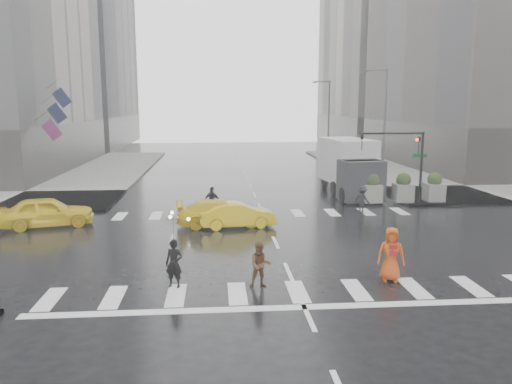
{
  "coord_description": "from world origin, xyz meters",
  "views": [
    {
      "loc": [
        -2.66,
        -21.58,
        6.14
      ],
      "look_at": [
        -0.72,
        2.0,
        1.97
      ],
      "focal_mm": 35.0,
      "sensor_mm": 36.0,
      "label": 1
    }
  ],
  "objects": [
    {
      "name": "pedestrian_orange",
      "position": [
        3.44,
        -5.2,
        0.96
      ],
      "size": [
        1.05,
        0.79,
        1.92
      ],
      "rotation": [
        0.0,
        0.0,
        -0.21
      ],
      "color": "#C7470E",
      "rests_on": "ground"
    },
    {
      "name": "building_nw_far",
      "position": [
        -29.0,
        56.0,
        20.19
      ],
      "size": [
        26.05,
        26.05,
        44.0
      ],
      "color": "#5E5A56",
      "rests_on": "ground"
    },
    {
      "name": "ground",
      "position": [
        0.0,
        0.0,
        0.0
      ],
      "size": [
        120.0,
        120.0,
        0.0
      ],
      "primitive_type": "plane",
      "color": "black",
      "rests_on": "ground"
    },
    {
      "name": "taxi_mid",
      "position": [
        -1.6,
        3.01,
        0.63
      ],
      "size": [
        3.98,
        1.84,
        1.26
      ],
      "primitive_type": "imported",
      "rotation": [
        0.0,
        0.0,
        1.71
      ],
      "color": "#DEBC0B",
      "rests_on": "ground"
    },
    {
      "name": "planter_east",
      "position": [
        11.0,
        8.2,
        0.98
      ],
      "size": [
        1.1,
        1.1,
        1.8
      ],
      "color": "gray",
      "rests_on": "ground"
    },
    {
      "name": "street_lamp_near",
      "position": [
        10.87,
        18.0,
        4.95
      ],
      "size": [
        2.15,
        0.22,
        9.0
      ],
      "color": "#59595B",
      "rests_on": "ground"
    },
    {
      "name": "pedestrian_brown",
      "position": [
        -1.19,
        -5.46,
        0.78
      ],
      "size": [
        0.76,
        0.6,
        1.56
      ],
      "primitive_type": "imported",
      "rotation": [
        0.0,
        0.0,
        -0.01
      ],
      "color": "#4F2F1C",
      "rests_on": "ground"
    },
    {
      "name": "street_lamp_far",
      "position": [
        10.87,
        38.0,
        4.95
      ],
      "size": [
        2.15,
        0.22,
        9.0
      ],
      "color": "#59595B",
      "rests_on": "ground"
    },
    {
      "name": "planter_west",
      "position": [
        7.0,
        8.2,
        0.98
      ],
      "size": [
        1.1,
        1.1,
        1.8
      ],
      "color": "gray",
      "rests_on": "ground"
    },
    {
      "name": "pedestrian_far_b",
      "position": [
        5.7,
        5.81,
        0.77
      ],
      "size": [
        1.08,
        1.12,
        1.55
      ],
      "primitive_type": "imported",
      "rotation": [
        0.0,
        0.0,
        2.29
      ],
      "color": "black",
      "rests_on": "ground"
    },
    {
      "name": "traffic_signal_pole",
      "position": [
        9.01,
        8.01,
        3.22
      ],
      "size": [
        4.45,
        0.42,
        4.5
      ],
      "color": "black",
      "rests_on": "ground"
    },
    {
      "name": "taxi_rear",
      "position": [
        -2.38,
        3.34,
        0.66
      ],
      "size": [
        4.1,
        2.02,
        1.32
      ],
      "primitive_type": "imported",
      "rotation": [
        0.0,
        0.0,
        1.61
      ],
      "color": "#DEBC0B",
      "rests_on": "ground"
    },
    {
      "name": "sidewalk_ne",
      "position": [
        19.5,
        17.5,
        0.07
      ],
      "size": [
        35.0,
        35.0,
        0.15
      ],
      "primitive_type": "cube",
      "color": "gray",
      "rests_on": "ground"
    },
    {
      "name": "taxi_front",
      "position": [
        -11.21,
        3.9,
        0.77
      ],
      "size": [
        4.84,
        3.0,
        1.54
      ],
      "primitive_type": "imported",
      "rotation": [
        0.0,
        0.0,
        1.85
      ],
      "color": "#DEBC0B",
      "rests_on": "ground"
    },
    {
      "name": "flag_cluster",
      "position": [
        -15.08,
        18.5,
        5.64
      ],
      "size": [
        2.87,
        3.06,
        4.69
      ],
      "color": "#59595B",
      "rests_on": "ground"
    },
    {
      "name": "road_markings",
      "position": [
        0.0,
        0.0,
        0.01
      ],
      "size": [
        18.0,
        48.0,
        0.01
      ],
      "primitive_type": null,
      "color": "silver",
      "rests_on": "ground"
    },
    {
      "name": "pedestrian_black",
      "position": [
        -4.1,
        -5.24,
        1.61
      ],
      "size": [
        1.2,
        1.21,
        2.43
      ],
      "rotation": [
        0.0,
        0.0,
        -0.29
      ],
      "color": "black",
      "rests_on": "ground"
    },
    {
      "name": "pedestrian_far_a",
      "position": [
        -2.86,
        5.67,
        0.82
      ],
      "size": [
        1.12,
        0.92,
        1.65
      ],
      "primitive_type": "imported",
      "rotation": [
        0.0,
        0.0,
        2.74
      ],
      "color": "black",
      "rests_on": "ground"
    },
    {
      "name": "building_ne_far",
      "position": [
        29.0,
        56.0,
        16.27
      ],
      "size": [
        26.05,
        26.05,
        36.0
      ],
      "color": "#ABA695",
      "rests_on": "ground"
    },
    {
      "name": "planter_mid",
      "position": [
        9.0,
        8.2,
        0.98
      ],
      "size": [
        1.1,
        1.1,
        1.8
      ],
      "color": "gray",
      "rests_on": "ground"
    },
    {
      "name": "box_truck",
      "position": [
        6.53,
        11.58,
        2.01
      ],
      "size": [
        2.66,
        7.1,
        3.77
      ],
      "rotation": [
        0.0,
        0.0,
        0.12
      ],
      "color": "silver",
      "rests_on": "ground"
    }
  ]
}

